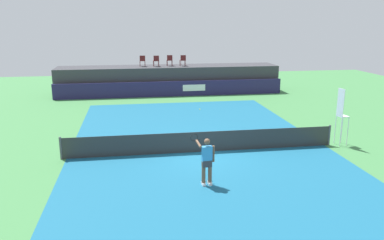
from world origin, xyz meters
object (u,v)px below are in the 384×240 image
object	(u,v)px
spectator_chair_left	(156,60)
spectator_chair_center	(170,60)
spectator_chair_right	(183,60)
umpire_chair	(341,113)
tennis_ball	(200,109)
net_post_far	(329,135)
net_post_near	(61,148)
spectator_chair_far_left	(142,60)
tennis_player	(207,160)

from	to	relation	value
spectator_chair_left	spectator_chair_center	distance (m)	1.15
spectator_chair_right	umpire_chair	size ratio (longest dim) A/B	0.32
spectator_chair_right	tennis_ball	bearing A→B (deg)	-87.97
spectator_chair_center	umpire_chair	distance (m)	16.76
tennis_ball	net_post_far	bearing A→B (deg)	-60.62
spectator_chair_center	net_post_far	xyz separation A→B (m)	(6.10, -15.35, -2.19)
spectator_chair_left	net_post_far	size ratio (longest dim) A/B	0.89
umpire_chair	net_post_far	bearing A→B (deg)	177.68
spectator_chair_right	net_post_near	world-z (taller)	spectator_chair_right
spectator_chair_far_left	net_post_near	distance (m)	15.97
net_post_near	tennis_ball	xyz separation A→B (m)	(7.61, 8.50, -0.46)
net_post_far	umpire_chair	bearing A→B (deg)	-2.32
net_post_far	net_post_near	bearing A→B (deg)	180.00
umpire_chair	spectator_chair_left	bearing A→B (deg)	117.09
spectator_chair_left	spectator_chair_center	bearing A→B (deg)	13.70
spectator_chair_right	net_post_near	distance (m)	16.99
spectator_chair_center	net_post_near	bearing A→B (deg)	-112.33
spectator_chair_left	tennis_ball	bearing A→B (deg)	-69.68
spectator_chair_left	umpire_chair	bearing A→B (deg)	-62.91
spectator_chair_far_left	tennis_ball	size ratio (longest dim) A/B	13.06
net_post_far	tennis_player	world-z (taller)	tennis_player
spectator_chair_left	spectator_chair_right	size ratio (longest dim) A/B	1.00
spectator_chair_left	spectator_chair_center	size ratio (longest dim) A/B	1.00
tennis_ball	spectator_chair_center	bearing A→B (deg)	100.84
spectator_chair_center	umpire_chair	size ratio (longest dim) A/B	0.32
umpire_chair	net_post_far	size ratio (longest dim) A/B	2.76
spectator_chair_right	net_post_far	size ratio (longest dim) A/B	0.89
tennis_player	spectator_chair_right	bearing A→B (deg)	84.86
spectator_chair_center	spectator_chair_right	distance (m)	1.09
net_post_far	tennis_ball	xyz separation A→B (m)	(-4.79, 8.50, -0.46)
net_post_far	tennis_player	size ratio (longest dim) A/B	0.56
spectator_chair_right	net_post_far	distance (m)	16.11
spectator_chair_right	net_post_near	xyz separation A→B (m)	(-7.38, -15.15, -2.19)
tennis_player	tennis_ball	world-z (taller)	tennis_player
spectator_chair_far_left	umpire_chair	world-z (taller)	spectator_chair_far_left
spectator_chair_right	spectator_chair_left	bearing A→B (deg)	-177.96
tennis_player	tennis_ball	xyz separation A→B (m)	(1.92, 12.12, -0.92)
spectator_chair_center	umpire_chair	world-z (taller)	spectator_chair_center
spectator_chair_left	umpire_chair	world-z (taller)	spectator_chair_left
spectator_chair_left	umpire_chair	distance (m)	16.99
umpire_chair	spectator_chair_center	bearing A→B (deg)	113.23
tennis_player	tennis_ball	distance (m)	12.30
umpire_chair	tennis_ball	bearing A→B (deg)	121.81
spectator_chair_right	net_post_near	bearing A→B (deg)	-115.96
net_post_near	tennis_player	world-z (taller)	tennis_player
spectator_chair_center	tennis_ball	world-z (taller)	spectator_chair_center
umpire_chair	tennis_player	distance (m)	8.08
tennis_player	tennis_ball	size ratio (longest dim) A/B	26.03
spectator_chair_left	tennis_ball	size ratio (longest dim) A/B	13.06
umpire_chair	tennis_ball	size ratio (longest dim) A/B	40.59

